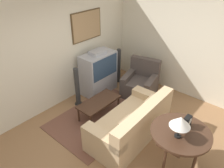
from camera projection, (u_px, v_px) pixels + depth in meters
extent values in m
plane|color=#8E6642|center=(121.00, 143.00, 4.49)|extent=(12.00, 12.00, 0.00)
cube|color=beige|center=(50.00, 55.00, 5.00)|extent=(12.00, 0.06, 2.70)
cube|color=#4C381E|center=(87.00, 26.00, 5.48)|extent=(0.96, 0.03, 0.74)
cube|color=#A37F56|center=(87.00, 26.00, 5.47)|extent=(0.91, 0.01, 0.69)
cube|color=beige|center=(188.00, 46.00, 5.49)|extent=(0.06, 12.00, 2.70)
cube|color=brown|center=(101.00, 117.00, 5.20)|extent=(2.32, 1.57, 0.01)
cube|color=#9E9EA3|center=(99.00, 83.00, 6.07)|extent=(0.97, 0.52, 0.51)
cube|color=#9E9EA3|center=(98.00, 65.00, 5.78)|extent=(0.97, 0.52, 0.63)
cube|color=#2D425B|center=(106.00, 68.00, 5.63)|extent=(0.87, 0.01, 0.55)
cube|color=#9E9EA3|center=(98.00, 52.00, 5.59)|extent=(0.44, 0.29, 0.09)
cube|color=tan|center=(129.00, 126.00, 4.57)|extent=(1.92, 0.97, 0.47)
cube|color=tan|center=(145.00, 117.00, 4.16)|extent=(1.90, 0.28, 0.41)
cube|color=tan|center=(150.00, 105.00, 5.08)|extent=(0.27, 0.91, 0.63)
cube|color=tan|center=(104.00, 147.00, 3.99)|extent=(0.27, 0.91, 0.63)
cube|color=#877154|center=(150.00, 105.00, 4.53)|extent=(0.36, 0.13, 0.34)
cube|color=#877154|center=(126.00, 127.00, 3.97)|extent=(0.36, 0.13, 0.34)
cube|color=#473D38|center=(140.00, 87.00, 5.93)|extent=(1.04, 1.00, 0.46)
cube|color=#473D38|center=(145.00, 67.00, 5.95)|extent=(0.37, 0.83, 0.49)
cube|color=#473D38|center=(129.00, 82.00, 6.02)|extent=(0.89, 0.37, 0.60)
cube|color=#473D38|center=(151.00, 88.00, 5.77)|extent=(0.89, 0.37, 0.60)
cube|color=#3D2619|center=(99.00, 102.00, 5.07)|extent=(1.04, 0.49, 0.04)
cylinder|color=#3D2619|center=(91.00, 122.00, 4.76)|extent=(0.04, 0.04, 0.37)
cylinder|color=#3D2619|center=(118.00, 103.00, 5.37)|extent=(0.04, 0.04, 0.37)
cylinder|color=#3D2619|center=(79.00, 115.00, 4.98)|extent=(0.04, 0.04, 0.37)
cylinder|color=#3D2619|center=(107.00, 97.00, 5.59)|extent=(0.04, 0.04, 0.37)
cylinder|color=#3D2619|center=(181.00, 133.00, 3.65)|extent=(1.01, 1.01, 0.04)
cube|color=#3D2619|center=(180.00, 135.00, 3.68)|extent=(0.86, 0.41, 0.08)
cylinder|color=#3D2619|center=(164.00, 160.00, 3.65)|extent=(0.05, 0.05, 0.76)
cylinder|color=#3D2619|center=(183.00, 137.00, 4.11)|extent=(0.05, 0.05, 0.76)
cylinder|color=#3D2619|center=(195.00, 159.00, 3.67)|extent=(0.05, 0.05, 0.76)
cylinder|color=black|center=(178.00, 136.00, 3.54)|extent=(0.11, 0.11, 0.02)
cylinder|color=black|center=(179.00, 127.00, 3.44)|extent=(0.02, 0.02, 0.34)
cone|color=silver|center=(181.00, 122.00, 3.38)|extent=(0.33, 0.33, 0.17)
cube|color=black|center=(187.00, 122.00, 3.70)|extent=(0.17, 0.09, 0.20)
cylinder|color=white|center=(190.00, 121.00, 3.66)|extent=(0.10, 0.01, 0.10)
cylinder|color=black|center=(79.00, 104.00, 5.65)|extent=(0.20, 0.20, 0.02)
cylinder|color=#2D2D2D|center=(77.00, 87.00, 5.39)|extent=(0.12, 0.12, 1.03)
cylinder|color=black|center=(118.00, 80.00, 6.69)|extent=(0.20, 0.20, 0.02)
cylinder|color=#2D2D2D|center=(119.00, 66.00, 6.43)|extent=(0.12, 0.12, 1.03)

